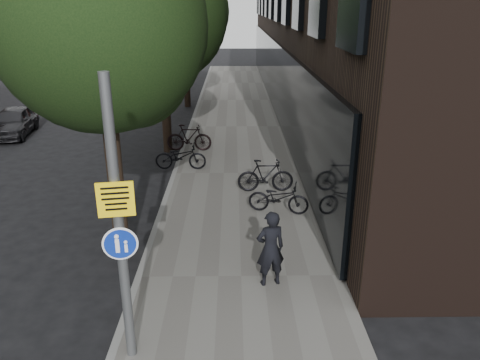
{
  "coord_description": "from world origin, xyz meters",
  "views": [
    {
      "loc": [
        0.09,
        -5.51,
        5.72
      ],
      "look_at": [
        0.24,
        4.32,
        2.0
      ],
      "focal_mm": 35.0,
      "sensor_mm": 36.0,
      "label": 1
    }
  ],
  "objects_px": {
    "signpost": "(119,227)",
    "parked_bike_facade_near": "(279,198)",
    "pedestrian": "(270,249)",
    "parked_car_near": "(13,122)"
  },
  "relations": [
    {
      "from": "signpost",
      "to": "parked_bike_facade_near",
      "type": "xyz_separation_m",
      "value": [
        3.02,
        5.72,
        -1.94
      ]
    },
    {
      "from": "pedestrian",
      "to": "signpost",
      "type": "bearing_deg",
      "value": 24.85
    },
    {
      "from": "pedestrian",
      "to": "parked_bike_facade_near",
      "type": "distance_m",
      "value": 3.68
    },
    {
      "from": "signpost",
      "to": "parked_car_near",
      "type": "xyz_separation_m",
      "value": [
        -8.34,
        14.69,
        -1.87
      ]
    },
    {
      "from": "signpost",
      "to": "parked_bike_facade_near",
      "type": "distance_m",
      "value": 6.76
    },
    {
      "from": "pedestrian",
      "to": "parked_bike_facade_near",
      "type": "relative_size",
      "value": 0.98
    },
    {
      "from": "signpost",
      "to": "pedestrian",
      "type": "relative_size",
      "value": 2.83
    },
    {
      "from": "pedestrian",
      "to": "parked_bike_facade_near",
      "type": "height_order",
      "value": "pedestrian"
    },
    {
      "from": "parked_bike_facade_near",
      "to": "signpost",
      "type": "bearing_deg",
      "value": 166.13
    },
    {
      "from": "parked_bike_facade_near",
      "to": "parked_car_near",
      "type": "xyz_separation_m",
      "value": [
        -11.36,
        8.97,
        0.07
      ]
    }
  ]
}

